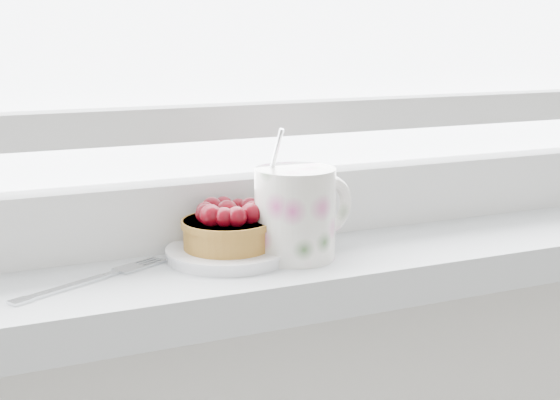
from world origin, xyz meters
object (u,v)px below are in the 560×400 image
raspberry_tart (228,226)px  floral_mug (297,211)px  saucer (228,253)px  fork (91,280)px

raspberry_tart → floral_mug: bearing=-18.2°
saucer → floral_mug: (0.07, -0.02, 0.04)m
saucer → floral_mug: 0.08m
raspberry_tart → fork: (-0.14, -0.01, -0.03)m
floral_mug → fork: 0.21m
floral_mug → fork: floral_mug is taller
floral_mug → fork: size_ratio=0.84×
fork → saucer: bearing=6.1°
floral_mug → saucer: bearing=161.5°
raspberry_tart → floral_mug: (0.07, -0.02, 0.01)m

